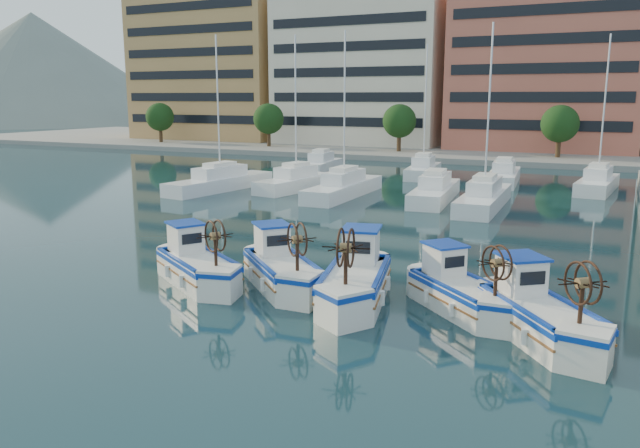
{
  "coord_description": "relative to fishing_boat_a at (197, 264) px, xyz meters",
  "views": [
    {
      "loc": [
        9.78,
        -18.56,
        7.02
      ],
      "look_at": [
        -1.83,
        5.85,
        1.5
      ],
      "focal_mm": 35.0,
      "sensor_mm": 36.0,
      "label": 1
    }
  ],
  "objects": [
    {
      "name": "yacht_marina",
      "position": [
        1.2,
        27.53,
        -0.24
      ],
      "size": [
        37.72,
        23.7,
        11.5
      ],
      "color": "white",
      "rests_on": "ground"
    },
    {
      "name": "fishing_boat_b",
      "position": [
        3.15,
        0.93,
        0.01
      ],
      "size": [
        4.42,
        4.34,
        2.84
      ],
      "rotation": [
        0.0,
        0.0,
        0.81
      ],
      "color": "white",
      "rests_on": "ground"
    },
    {
      "name": "waterfront",
      "position": [
        13.61,
        64.83,
        10.33
      ],
      "size": [
        180.0,
        40.0,
        25.6
      ],
      "color": "gray",
      "rests_on": "ground"
    },
    {
      "name": "fishing_boat_e",
      "position": [
        12.45,
        -0.2,
        0.02
      ],
      "size": [
        4.15,
        4.6,
        2.86
      ],
      "rotation": [
        0.0,
        0.0,
        0.66
      ],
      "color": "white",
      "rests_on": "ground"
    },
    {
      "name": "ground",
      "position": [
        4.38,
        -0.21,
        -0.77
      ],
      "size": [
        300.0,
        300.0,
        0.0
      ],
      "primitive_type": "plane",
      "color": "#193842",
      "rests_on": "ground"
    },
    {
      "name": "fishing_boat_c",
      "position": [
        6.32,
        0.62,
        0.07
      ],
      "size": [
        3.0,
        5.03,
        3.05
      ],
      "rotation": [
        0.0,
        0.0,
        0.23
      ],
      "color": "white",
      "rests_on": "ground"
    },
    {
      "name": "fishing_boat_d",
      "position": [
        9.83,
        1.16,
        -0.04
      ],
      "size": [
        4.17,
        4.03,
        2.66
      ],
      "rotation": [
        0.0,
        0.0,
        0.83
      ],
      "color": "white",
      "rests_on": "ground"
    },
    {
      "name": "hill_west",
      "position": [
        -135.62,
        109.79,
        -0.77
      ],
      "size": [
        180.0,
        180.0,
        60.0
      ],
      "primitive_type": "cone",
      "color": "slate",
      "rests_on": "ground"
    },
    {
      "name": "fishing_boat_a",
      "position": [
        0.0,
        0.0,
        0.0
      ],
      "size": [
        4.58,
        3.81,
        2.79
      ],
      "rotation": [
        0.0,
        0.0,
        1.01
      ],
      "color": "white",
      "rests_on": "ground"
    }
  ]
}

